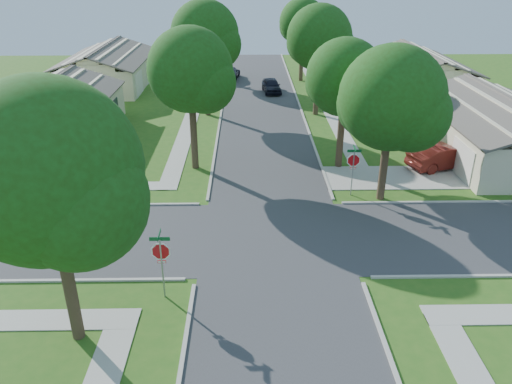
{
  "coord_description": "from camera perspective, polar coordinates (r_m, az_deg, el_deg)",
  "views": [
    {
      "loc": [
        -1.28,
        -21.32,
        12.6
      ],
      "look_at": [
        -0.86,
        1.81,
        1.6
      ],
      "focal_mm": 35.0,
      "sensor_mm": 36.0,
      "label": 1
    }
  ],
  "objects": [
    {
      "name": "stop_sign_ne",
      "position": [
        28.72,
        11.07,
        3.34
      ],
      "size": [
        1.05,
        0.8,
        2.98
      ],
      "color": "gray",
      "rests_on": "ground"
    },
    {
      "name": "stop_sign_sw",
      "position": [
        19.99,
        -10.8,
        -7.0
      ],
      "size": [
        1.05,
        0.8,
        2.98
      ],
      "color": "gray",
      "rests_on": "ground"
    },
    {
      "name": "tree_sw_corner",
      "position": [
        16.83,
        -22.4,
        1.3
      ],
      "size": [
        6.21,
        6.0,
        9.55
      ],
      "color": "#38281C",
      "rests_on": "ground"
    },
    {
      "name": "house_ne_far",
      "position": [
        54.34,
        17.95,
        12.46
      ],
      "size": [
        8.42,
        13.6,
        4.23
      ],
      "color": "beige",
      "rests_on": "ground"
    },
    {
      "name": "road_ns",
      "position": [
        24.8,
        2.07,
        -5.11
      ],
      "size": [
        7.0,
        100.0,
        0.02
      ],
      "primitive_type": "cube",
      "color": "#333335",
      "rests_on": "ground"
    },
    {
      "name": "tree_ne_corner",
      "position": [
        27.56,
        15.32,
        9.8
      ],
      "size": [
        5.8,
        5.6,
        8.66
      ],
      "color": "#38281C",
      "rests_on": "ground"
    },
    {
      "name": "tree_e_near",
      "position": [
        31.7,
        10.19,
        12.36
      ],
      "size": [
        4.97,
        4.8,
        8.28
      ],
      "color": "#38281C",
      "rests_on": "ground"
    },
    {
      "name": "house_ne_near",
      "position": [
        38.29,
        25.98,
        6.0
      ],
      "size": [
        8.42,
        13.6,
        4.23
      ],
      "color": "beige",
      "rests_on": "ground"
    },
    {
      "name": "house_nw_near",
      "position": [
        40.72,
        -22.39,
        7.71
      ],
      "size": [
        8.42,
        13.6,
        4.23
      ],
      "color": "beige",
      "rests_on": "ground"
    },
    {
      "name": "car_curb_west",
      "position": [
        57.41,
        -3.02,
        13.42
      ],
      "size": [
        2.43,
        4.91,
        1.37
      ],
      "primitive_type": "imported",
      "rotation": [
        0.0,
        0.0,
        3.03
      ],
      "color": "black",
      "rests_on": "ground"
    },
    {
      "name": "tree_w_far",
      "position": [
        55.88,
        -4.73,
        18.06
      ],
      "size": [
        4.76,
        4.6,
        8.04
      ],
      "color": "#38281C",
      "rests_on": "ground"
    },
    {
      "name": "tree_e_far",
      "position": [
        56.05,
        5.42,
        18.54
      ],
      "size": [
        5.17,
        5.0,
        8.72
      ],
      "color": "#38281C",
      "rests_on": "ground"
    },
    {
      "name": "car_curb_east",
      "position": [
        51.58,
        1.78,
        12.07
      ],
      "size": [
        2.06,
        4.22,
        1.39
      ],
      "primitive_type": "imported",
      "rotation": [
        0.0,
        0.0,
        0.11
      ],
      "color": "black",
      "rests_on": "ground"
    },
    {
      "name": "tree_w_near",
      "position": [
        31.2,
        -7.41,
        13.23
      ],
      "size": [
        5.38,
        5.2,
        8.97
      ],
      "color": "#38281C",
      "rests_on": "ground"
    },
    {
      "name": "tree_w_mid",
      "position": [
        42.9,
        -5.78,
        17.12
      ],
      "size": [
        5.8,
        5.6,
        9.56
      ],
      "color": "#38281C",
      "rests_on": "ground"
    },
    {
      "name": "sidewalk_nw",
      "position": [
        49.2,
        -6.74,
        10.44
      ],
      "size": [
        1.2,
        40.0,
        0.04
      ],
      "primitive_type": "cube",
      "color": "#9E9B91",
      "rests_on": "ground"
    },
    {
      "name": "house_nw_far",
      "position": [
        56.41,
        -16.58,
        13.08
      ],
      "size": [
        8.42,
        13.6,
        4.23
      ],
      "color": "beige",
      "rests_on": "ground"
    },
    {
      "name": "driveway",
      "position": [
        32.41,
        15.51,
        1.62
      ],
      "size": [
        8.8,
        3.6,
        0.05
      ],
      "primitive_type": "cube",
      "color": "#9E9B91",
      "rests_on": "ground"
    },
    {
      "name": "car_driveway",
      "position": [
        34.7,
        20.69,
        3.87
      ],
      "size": [
        5.18,
        3.24,
        1.61
      ],
      "primitive_type": "imported",
      "rotation": [
        0.0,
        0.0,
        1.91
      ],
      "color": "#591712",
      "rests_on": "ground"
    },
    {
      "name": "ground",
      "position": [
        24.8,
        2.07,
        -5.12
      ],
      "size": [
        100.0,
        100.0,
        0.0
      ],
      "primitive_type": "plane",
      "color": "#2B5A18",
      "rests_on": "ground"
    },
    {
      "name": "sidewalk_ne",
      "position": [
        49.52,
        7.69,
        10.49
      ],
      "size": [
        1.2,
        40.0,
        0.04
      ],
      "primitive_type": "cube",
      "color": "#9E9B91",
      "rests_on": "ground"
    },
    {
      "name": "tree_e_mid",
      "position": [
        43.23,
        7.31,
        16.79
      ],
      "size": [
        5.59,
        5.4,
        9.21
      ],
      "color": "#38281C",
      "rests_on": "ground"
    }
  ]
}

